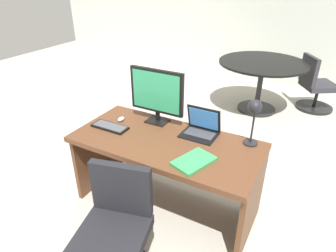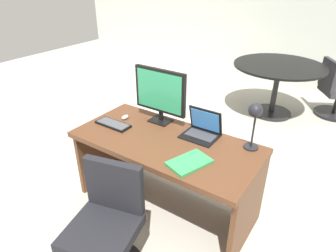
{
  "view_description": "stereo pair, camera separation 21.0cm",
  "coord_description": "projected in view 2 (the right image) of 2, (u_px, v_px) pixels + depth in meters",
  "views": [
    {
      "loc": [
        1.06,
        -1.89,
        2.03
      ],
      "look_at": [
        0.0,
        0.04,
        0.84
      ],
      "focal_mm": 31.68,
      "sensor_mm": 36.0,
      "label": 1
    },
    {
      "loc": [
        1.24,
        -1.78,
        2.03
      ],
      "look_at": [
        0.0,
        0.04,
        0.84
      ],
      "focal_mm": 31.68,
      "sensor_mm": 36.0,
      "label": 2
    }
  ],
  "objects": [
    {
      "name": "meeting_table",
      "position": [
        277.0,
        77.0,
        4.36
      ],
      "size": [
        1.3,
        1.3,
        0.78
      ],
      "color": "black",
      "rests_on": "ground"
    },
    {
      "name": "keyboard",
      "position": [
        113.0,
        124.0,
        2.76
      ],
      "size": [
        0.34,
        0.14,
        0.02
      ],
      "color": "black",
      "rests_on": "desk"
    },
    {
      "name": "meeting_chair_near",
      "position": [
        335.0,
        94.0,
        4.44
      ],
      "size": [
        0.64,
        0.63,
        0.86
      ],
      "color": "black",
      "rests_on": "ground"
    },
    {
      "name": "back_wall",
      "position": [
        298.0,
        8.0,
        5.15
      ],
      "size": [
        10.0,
        0.1,
        2.8
      ],
      "primitive_type": "cube",
      "color": "silver",
      "rests_on": "ground"
    },
    {
      "name": "desk_lamp",
      "position": [
        255.0,
        116.0,
        2.26
      ],
      "size": [
        0.12,
        0.15,
        0.41
      ],
      "color": "black",
      "rests_on": "desk"
    },
    {
      "name": "monitor",
      "position": [
        160.0,
        92.0,
        2.7
      ],
      "size": [
        0.53,
        0.16,
        0.51
      ],
      "color": "black",
      "rests_on": "desk"
    },
    {
      "name": "book",
      "position": [
        189.0,
        162.0,
        2.22
      ],
      "size": [
        0.3,
        0.37,
        0.02
      ],
      "color": "green",
      "rests_on": "desk"
    },
    {
      "name": "ground",
      "position": [
        229.0,
        139.0,
        3.96
      ],
      "size": [
        12.0,
        12.0,
        0.0
      ],
      "primitive_type": "plane",
      "color": "#B7B2A3"
    },
    {
      "name": "office_chair",
      "position": [
        107.0,
        233.0,
        2.1
      ],
      "size": [
        0.56,
        0.57,
        0.86
      ],
      "color": "black",
      "rests_on": "ground"
    },
    {
      "name": "mouse",
      "position": [
        125.0,
        117.0,
        2.87
      ],
      "size": [
        0.05,
        0.09,
        0.04
      ],
      "color": "#B7BABF",
      "rests_on": "desk"
    },
    {
      "name": "desk",
      "position": [
        168.0,
        156.0,
        2.65
      ],
      "size": [
        1.61,
        0.77,
        0.72
      ],
      "color": "#56331E",
      "rests_on": "ground"
    },
    {
      "name": "laptop",
      "position": [
        203.0,
        127.0,
        2.58
      ],
      "size": [
        0.31,
        0.25,
        0.24
      ],
      "color": "black",
      "rests_on": "desk"
    }
  ]
}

